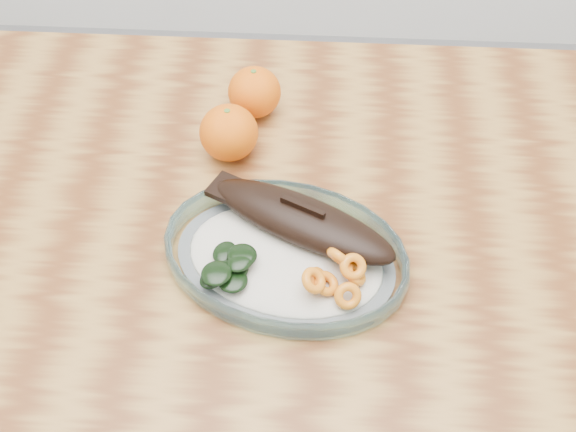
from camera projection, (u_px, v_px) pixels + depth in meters
The scene contains 4 objects.
dining_table at pixel (238, 264), 1.02m from camera, with size 1.20×0.80×0.75m.
plated_meal at pixel (286, 252), 0.89m from camera, with size 0.67×0.67×0.08m.
orange_left at pixel (254, 92), 1.06m from camera, with size 0.08×0.08×0.08m, color #E15504.
orange_right at pixel (229, 133), 1.00m from camera, with size 0.08×0.08×0.08m, color #E15504.
Camera 1 is at (0.11, -0.62, 1.47)m, focal length 45.00 mm.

